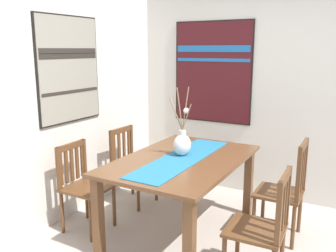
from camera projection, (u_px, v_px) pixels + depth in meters
name	position (u px, v px, depth m)	size (l,w,h in m)	color
wall_back	(43.00, 94.00, 3.52)	(6.40, 0.12, 2.70)	silver
wall_side	(280.00, 87.00, 4.20)	(0.12, 6.40, 2.70)	silver
dining_table	(182.00, 170.00, 3.42)	(1.60, 1.03, 0.77)	brown
table_runner	(182.00, 158.00, 3.39)	(1.47, 0.36, 0.01)	#236B93
centerpiece_vase	(182.00, 143.00, 3.45)	(0.24, 0.21, 0.67)	silver
chair_0	(83.00, 184.00, 3.56)	(0.43, 0.43, 0.87)	brown
chair_1	(285.00, 190.00, 3.38)	(0.43, 0.43, 0.96)	brown
chair_2	(131.00, 164.00, 4.21)	(0.44, 0.44, 0.88)	brown
chair_3	(263.00, 227.00, 2.69)	(0.44, 0.44, 0.92)	brown
painting_on_back_wall	(69.00, 70.00, 3.69)	(0.85, 0.05, 1.09)	black
painting_on_side_wall	(213.00, 72.00, 4.52)	(0.05, 1.03, 1.26)	black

